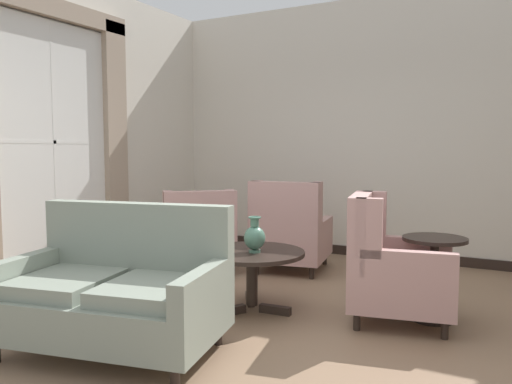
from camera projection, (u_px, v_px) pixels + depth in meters
name	position (u px, v px, depth m)	size (l,w,h in m)	color
ground	(254.00, 327.00, 4.01)	(8.54, 8.54, 0.00)	#896B51
wall_back	(366.00, 129.00, 6.55)	(5.62, 0.08, 3.32)	silver
wall_left	(87.00, 127.00, 5.96)	(0.08, 4.27, 3.32)	silver
baseboard_back	(363.00, 252.00, 6.64)	(5.46, 0.03, 0.12)	black
window_with_curtains	(55.00, 127.00, 5.43)	(0.12, 2.08, 2.85)	silver
coffee_table	(252.00, 261.00, 4.40)	(0.92, 0.92, 0.53)	black
porcelain_vase	(255.00, 237.00, 4.32)	(0.18, 0.18, 0.31)	#4C7A66
settee	(116.00, 293.00, 3.54)	(1.65, 1.16, 1.01)	gray
armchair_foreground_right	(290.00, 234.00, 5.82)	(0.93, 1.01, 1.05)	tan
armchair_beside_settee	(391.00, 268.00, 4.12)	(0.93, 0.87, 1.04)	tan
armchair_near_window	(197.00, 237.00, 5.79)	(1.17, 1.18, 0.96)	tan
side_table	(434.00, 270.00, 4.15)	(0.52, 0.52, 0.69)	black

